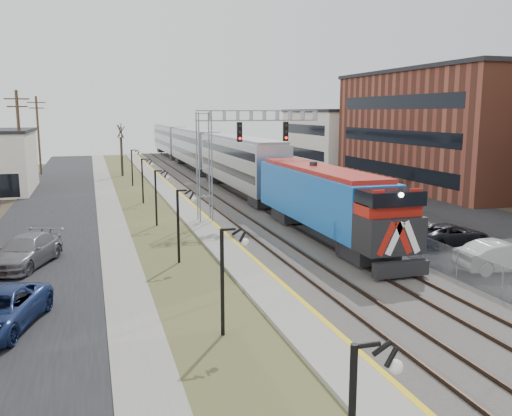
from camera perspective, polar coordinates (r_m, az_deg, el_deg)
name	(u,v)px	position (r m, az deg, el deg)	size (l,w,h in m)	color
street_west	(51,214)	(45.83, -20.79, -0.62)	(7.00, 120.00, 0.04)	black
sidewalk	(110,211)	(45.73, -15.17, -0.31)	(2.00, 120.00, 0.08)	gray
grass_median	(147,209)	(45.91, -11.43, -0.13)	(4.00, 120.00, 0.06)	#4F532C
platform	(183,206)	(46.27, -7.73, 0.17)	(2.00, 120.00, 0.24)	gray
ballast_bed	(239,204)	(47.32, -1.75, 0.45)	(8.00, 120.00, 0.20)	#595651
parking_lot	(363,198)	(51.75, 11.18, 1.00)	(16.00, 120.00, 0.04)	black
platform_edge	(193,204)	(46.40, -6.66, 0.38)	(0.24, 120.00, 0.01)	gold
track_near	(217,203)	(46.81, -4.11, 0.54)	(1.58, 120.00, 0.15)	#2D2119
track_far	(256,201)	(47.70, -0.01, 0.75)	(1.58, 120.00, 0.15)	#2D2119
train	(206,154)	(67.61, -5.24, 5.72)	(3.00, 85.85, 5.33)	blue
signal_gantry	(227,146)	(39.24, -3.02, 6.53)	(9.00, 1.07, 8.15)	gray
lampposts	(177,226)	(29.24, -8.28, -1.88)	(0.14, 62.14, 4.00)	black
fence	(285,194)	(48.47, 3.04, 1.51)	(0.04, 120.00, 1.60)	gray
bare_trees	(37,176)	(49.41, -22.05, 3.17)	(12.30, 42.30, 5.95)	#382D23
car_lot_b	(503,257)	(30.14, 24.59, -4.72)	(1.66, 4.76, 1.57)	#B8B8B8
car_lot_c	(451,235)	(34.92, 19.89, -2.70)	(2.15, 4.67, 1.30)	black
car_lot_d	(356,204)	(43.52, 10.44, 0.41)	(2.31, 5.69, 1.65)	navy
car_lot_e	(373,204)	(45.05, 12.19, 0.43)	(1.51, 3.74, 1.28)	gray
car_street_b	(26,252)	(30.87, -23.09, -4.26)	(2.22, 5.47, 1.59)	slate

